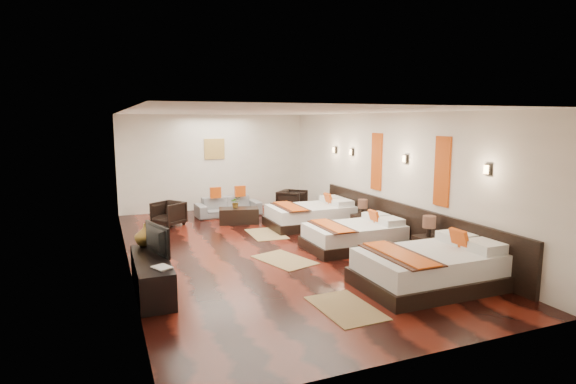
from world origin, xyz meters
name	(u,v)px	position (x,y,z in m)	size (l,w,h in m)	color
floor	(269,249)	(0.00, 0.00, 0.00)	(5.50, 9.50, 0.01)	black
ceiling	(269,112)	(0.00, 0.00, 2.80)	(5.50, 9.50, 0.01)	white
back_wall	(215,162)	(0.00, 4.75, 1.40)	(5.50, 0.01, 2.80)	silver
left_wall	(125,190)	(-2.75, 0.00, 1.40)	(0.01, 9.50, 2.80)	silver
right_wall	(384,176)	(2.75, 0.00, 1.40)	(0.01, 9.50, 2.80)	silver
headboard_panel	(403,225)	(2.71, -0.80, 0.45)	(0.08, 6.60, 0.90)	black
bed_near	(432,268)	(1.70, -2.98, 0.31)	(2.34, 1.47, 0.89)	black
bed_mid	(355,236)	(1.70, -0.57, 0.26)	(2.02, 1.27, 0.77)	black
bed_far	(311,215)	(1.70, 1.59, 0.28)	(2.13, 1.34, 0.81)	black
nightstand_a	(428,246)	(2.44, -1.95, 0.31)	(0.45, 0.45, 0.89)	black
nightstand_b	(362,222)	(2.44, 0.39, 0.29)	(0.42, 0.42, 0.82)	black
jute_mat_near	(346,308)	(-0.03, -3.25, 0.01)	(0.75, 1.20, 0.01)	olive
jute_mat_mid	(284,260)	(0.01, -0.81, 0.01)	(0.75, 1.20, 0.01)	olive
jute_mat_far	(266,234)	(0.37, 1.23, 0.01)	(0.75, 1.20, 0.01)	olive
tv_console	(152,276)	(-2.50, -1.60, 0.28)	(0.50, 1.80, 0.55)	black
tv	(152,240)	(-2.45, -1.41, 0.79)	(0.83, 0.11, 0.48)	black
book	(155,269)	(-2.50, -2.20, 0.56)	(0.21, 0.28, 0.03)	black
figurine	(146,235)	(-2.50, -0.81, 0.74)	(0.36, 0.36, 0.38)	brown
sofa	(228,206)	(0.10, 3.64, 0.26)	(1.78, 0.70, 0.52)	slate
armchair_left	(168,214)	(-1.62, 2.99, 0.31)	(0.66, 0.68, 0.61)	black
armchair_right	(292,202)	(1.88, 3.27, 0.33)	(0.71, 0.73, 0.67)	black
coffee_table	(239,216)	(0.10, 2.59, 0.20)	(1.00, 0.50, 0.40)	black
table_plant	(236,202)	(0.04, 2.66, 0.55)	(0.26, 0.23, 0.29)	#295F1F
orange_panel_a	(442,171)	(2.73, -1.90, 1.70)	(0.04, 0.40, 1.30)	#D86014
orange_panel_b	(377,162)	(2.73, 0.30, 1.70)	(0.04, 0.40, 1.30)	#D86014
sconce_near	(488,169)	(2.70, -3.00, 1.85)	(0.07, 0.12, 0.18)	black
sconce_mid	(405,159)	(2.70, -0.80, 1.85)	(0.07, 0.12, 0.18)	black
sconce_far	(352,152)	(2.70, 1.40, 1.85)	(0.07, 0.12, 0.18)	black
sconce_lounge	(335,150)	(2.70, 2.30, 1.85)	(0.07, 0.12, 0.18)	black
gold_artwork	(214,149)	(0.00, 4.73, 1.80)	(0.60, 0.04, 0.60)	#AD873F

